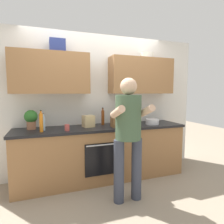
% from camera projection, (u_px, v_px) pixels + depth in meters
% --- Properties ---
extents(ground_plane, '(12.00, 12.00, 0.00)m').
position_uv_depth(ground_plane, '(103.00, 178.00, 3.31)').
color(ground_plane, gray).
extents(back_wall_unit, '(4.00, 0.38, 2.50)m').
position_uv_depth(back_wall_unit, '(98.00, 91.00, 3.41)').
color(back_wall_unit, silver).
rests_on(back_wall_unit, ground).
extents(counter, '(2.84, 0.67, 0.90)m').
position_uv_depth(counter, '(103.00, 152.00, 3.26)').
color(counter, olive).
rests_on(counter, ground).
extents(person_standing, '(0.49, 0.45, 1.66)m').
position_uv_depth(person_standing, '(128.00, 130.00, 2.53)').
color(person_standing, '#383D4C').
rests_on(person_standing, ground).
extents(bottle_syrup, '(0.08, 0.08, 0.20)m').
position_uv_depth(bottle_syrup, '(131.00, 120.00, 3.38)').
color(bottle_syrup, '#8C4C14').
rests_on(bottle_syrup, counter).
extents(bottle_juice, '(0.05, 0.05, 0.32)m').
position_uv_depth(bottle_juice, '(41.00, 122.00, 2.75)').
color(bottle_juice, orange).
rests_on(bottle_juice, counter).
extents(bottle_vinegar, '(0.05, 0.05, 0.30)m').
position_uv_depth(bottle_vinegar, '(103.00, 117.00, 3.38)').
color(bottle_vinegar, brown).
rests_on(bottle_vinegar, counter).
extents(bottle_oil, '(0.07, 0.07, 0.24)m').
position_uv_depth(bottle_oil, '(117.00, 118.00, 3.51)').
color(bottle_oil, olive).
rests_on(bottle_oil, counter).
extents(bottle_soy, '(0.06, 0.06, 0.26)m').
position_uv_depth(bottle_soy, '(127.00, 117.00, 3.58)').
color(bottle_soy, black).
rests_on(bottle_soy, counter).
extents(bottle_wine, '(0.07, 0.07, 0.29)m').
position_uv_depth(bottle_wine, '(130.00, 119.00, 3.19)').
color(bottle_wine, '#471419').
rests_on(bottle_wine, counter).
extents(bottle_water, '(0.05, 0.05, 0.26)m').
position_uv_depth(bottle_water, '(43.00, 123.00, 2.87)').
color(bottle_water, silver).
rests_on(bottle_water, counter).
extents(cup_ceramic, '(0.07, 0.07, 0.10)m').
position_uv_depth(cup_ceramic, '(67.00, 128.00, 2.85)').
color(cup_ceramic, '#BF4C47').
rests_on(cup_ceramic, counter).
extents(mixing_bowl, '(0.24, 0.24, 0.10)m').
position_uv_depth(mixing_bowl, '(152.00, 122.00, 3.44)').
color(mixing_bowl, silver).
rests_on(mixing_bowl, counter).
extents(knife_block, '(0.10, 0.14, 0.26)m').
position_uv_depth(knife_block, '(114.00, 121.00, 3.16)').
color(knife_block, brown).
rests_on(knife_block, counter).
extents(potted_herb, '(0.20, 0.20, 0.30)m').
position_uv_depth(potted_herb, '(31.00, 118.00, 2.96)').
color(potted_herb, '#9E6647').
rests_on(potted_herb, counter).
extents(grocery_bag_bread, '(0.20, 0.19, 0.19)m').
position_uv_depth(grocery_bag_bread, '(88.00, 121.00, 3.17)').
color(grocery_bag_bread, tan).
rests_on(grocery_bag_bread, counter).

